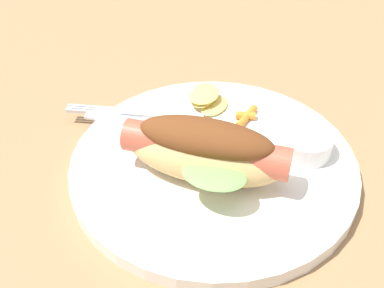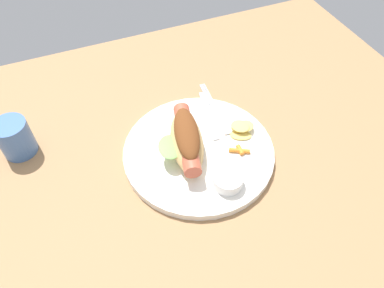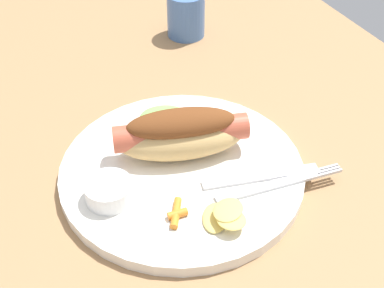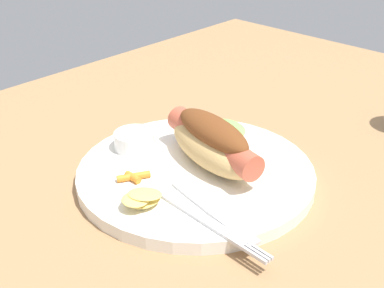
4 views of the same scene
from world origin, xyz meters
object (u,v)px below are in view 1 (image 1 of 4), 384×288
(hot_dog, at_px, (206,151))
(fork, at_px, (137,113))
(chips_pile, at_px, (206,98))
(plate, at_px, (210,166))
(sauce_ramekin, at_px, (306,144))
(carrot_garnish, at_px, (246,116))
(knife, at_px, (145,123))

(hot_dog, height_order, fork, hot_dog)
(hot_dog, relative_size, fork, 1.03)
(hot_dog, bearing_deg, chips_pile, -75.24)
(plate, height_order, sauce_ramekin, sauce_ramekin)
(fork, xyz_separation_m, chips_pile, (0.02, -0.08, 0.01))
(sauce_ramekin, xyz_separation_m, carrot_garnish, (0.05, 0.06, -0.01))
(knife, bearing_deg, plate, 154.34)
(sauce_ramekin, bearing_deg, carrot_garnish, 47.22)
(sauce_ramekin, xyz_separation_m, chips_pile, (0.08, 0.11, -0.00))
(plate, bearing_deg, hot_dog, 166.75)
(fork, distance_m, knife, 0.02)
(hot_dog, height_order, sauce_ramekin, hot_dog)
(plate, distance_m, sauce_ramekin, 0.10)
(carrot_garnish, bearing_deg, hot_dog, 154.46)
(knife, xyz_separation_m, carrot_garnish, (0.01, -0.11, 0.00))
(sauce_ramekin, relative_size, knife, 0.38)
(fork, height_order, carrot_garnish, carrot_garnish)
(sauce_ramekin, distance_m, chips_pile, 0.13)
(plate, relative_size, fork, 1.84)
(chips_pile, bearing_deg, fork, 106.72)
(plate, xyz_separation_m, sauce_ramekin, (0.02, -0.10, 0.02))
(plate, bearing_deg, carrot_garnish, -28.92)
(fork, xyz_separation_m, carrot_garnish, (-0.00, -0.13, 0.00))
(plate, relative_size, carrot_garnish, 7.50)
(plate, relative_size, chips_pile, 4.67)
(chips_pile, bearing_deg, hot_dog, -179.15)
(plate, height_order, carrot_garnish, carrot_garnish)
(plate, height_order, knife, knife)
(carrot_garnish, bearing_deg, plate, 151.08)
(knife, bearing_deg, fork, -47.64)
(hot_dog, distance_m, fork, 0.13)
(carrot_garnish, bearing_deg, chips_pile, 59.35)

